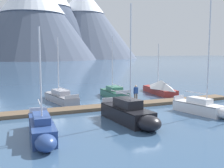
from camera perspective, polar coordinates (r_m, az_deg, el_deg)
ground_plane at (r=22.22m, az=6.50°, el=-6.77°), size 700.00×700.00×0.00m
mountain_east_summit at (r=203.94m, az=-16.45°, el=14.24°), size 89.61×89.61×62.26m
mountain_rear_spur at (r=227.91m, az=-13.33°, el=14.26°), size 84.59×84.59×69.05m
mountain_north_horn at (r=241.63m, az=-6.12°, el=13.01°), size 94.34×94.34×61.78m
dock at (r=25.62m, az=1.87°, el=-4.60°), size 25.50×2.32×0.30m
sailboat_second_berth at (r=16.92m, az=-14.64°, el=-9.18°), size 1.86×6.22×6.66m
sailboat_mid_dock_port at (r=29.20m, az=-11.19°, el=-2.61°), size 2.47×7.20×6.73m
sailboat_mid_dock_starboard at (r=19.91m, az=3.89°, el=-6.29°), size 2.11×6.49×8.60m
sailboat_far_berth at (r=31.28m, az=0.28°, el=-1.83°), size 2.09×5.99×7.05m
sailboat_outer_slip at (r=23.90m, az=18.63°, el=-4.69°), size 2.29×5.53×9.32m
sailboat_end_of_dock at (r=34.48m, az=10.03°, el=-0.66°), size 2.90×7.64×6.26m
person_on_dock at (r=26.58m, az=5.08°, el=-1.77°), size 0.58×0.30×1.69m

